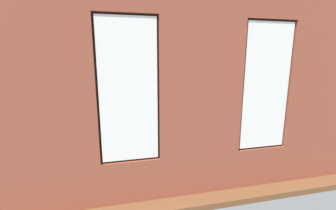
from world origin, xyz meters
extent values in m
cube|color=brown|center=(0.00, 0.00, -0.05)|extent=(6.61, 5.48, 0.10)
cube|color=brown|center=(-2.26, 2.36, 1.63)|extent=(1.49, 0.16, 3.26)
cube|color=brown|center=(0.00, 2.36, 1.63)|extent=(1.30, 0.16, 3.26)
cube|color=brown|center=(2.26, 2.36, 1.63)|extent=(1.49, 0.16, 3.26)
cube|color=brown|center=(-1.08, 2.36, 0.33)|extent=(0.86, 0.16, 0.67)
cube|color=brown|center=(-1.08, 2.36, 3.00)|extent=(0.86, 0.16, 0.54)
cube|color=white|center=(-1.08, 2.40, 1.70)|extent=(0.80, 0.03, 2.00)
cube|color=#38281E|center=(-1.08, 2.34, 1.70)|extent=(0.86, 0.04, 2.06)
cube|color=brown|center=(1.08, 2.36, 0.33)|extent=(0.86, 0.16, 0.67)
cube|color=white|center=(1.08, 2.40, 1.70)|extent=(0.80, 0.03, 2.00)
cube|color=#38281E|center=(1.08, 2.34, 1.70)|extent=(0.86, 0.04, 2.06)
cube|color=#A87547|center=(0.00, 2.26, 0.64)|extent=(3.22, 0.24, 0.06)
cube|color=black|center=(0.00, 2.27, 2.11)|extent=(0.49, 0.03, 0.69)
cube|color=orange|center=(0.00, 2.26, 2.11)|extent=(0.43, 0.01, 0.63)
cube|color=silver|center=(2.96, 0.20, 1.63)|extent=(0.10, 4.48, 3.26)
cube|color=black|center=(-0.06, 1.66, 0.21)|extent=(1.89, 0.85, 0.42)
cube|color=black|center=(-0.06, 1.99, 0.61)|extent=(1.89, 0.24, 0.38)
cube|color=black|center=(-0.90, 1.66, 0.52)|extent=(0.22, 0.85, 0.24)
cube|color=black|center=(0.77, 1.66, 0.52)|extent=(0.22, 0.85, 0.24)
cube|color=black|center=(-0.43, 1.62, 0.48)|extent=(0.67, 0.65, 0.12)
cube|color=black|center=(0.30, 1.62, 0.48)|extent=(0.67, 0.65, 0.12)
cube|color=black|center=(-2.26, 0.25, 0.21)|extent=(0.96, 2.09, 0.42)
cube|color=black|center=(-2.58, 0.27, 0.61)|extent=(0.35, 2.06, 0.38)
cube|color=black|center=(-2.31, -0.66, 0.52)|extent=(0.86, 0.27, 0.24)
cube|color=black|center=(-2.20, 1.17, 0.52)|extent=(0.86, 0.27, 0.24)
cube|color=black|center=(-2.24, -0.15, 0.48)|extent=(0.69, 0.77, 0.12)
cube|color=black|center=(-2.19, 0.65, 0.48)|extent=(0.69, 0.77, 0.12)
cube|color=tan|center=(0.20, -0.08, 0.43)|extent=(1.51, 0.87, 0.04)
cube|color=tan|center=(-0.50, -0.46, 0.21)|extent=(0.07, 0.07, 0.41)
cube|color=tan|center=(0.89, -0.46, 0.21)|extent=(0.07, 0.07, 0.41)
cube|color=tan|center=(-0.50, 0.29, 0.21)|extent=(0.07, 0.07, 0.41)
cube|color=tan|center=(0.89, 0.29, 0.21)|extent=(0.07, 0.07, 0.41)
cylinder|color=#B23D38|center=(-0.22, -0.24, 0.49)|extent=(0.07, 0.07, 0.09)
cylinder|color=#B7333D|center=(0.08, 0.05, 0.51)|extent=(0.08, 0.08, 0.13)
cube|color=#59595B|center=(0.39, -0.19, 0.46)|extent=(0.05, 0.17, 0.02)
cube|color=black|center=(2.66, -0.56, 0.29)|extent=(1.10, 0.42, 0.59)
cube|color=black|center=(2.66, -0.56, 0.61)|extent=(0.50, 0.20, 0.05)
cube|color=black|center=(2.66, -0.56, 0.67)|extent=(0.06, 0.04, 0.06)
cube|color=black|center=(2.66, -0.56, 1.02)|extent=(1.14, 0.04, 0.64)
cube|color=black|center=(2.66, -0.58, 1.02)|extent=(1.09, 0.01, 0.59)
cylinder|color=olive|center=(1.15, -1.40, 0.14)|extent=(0.48, 0.48, 0.28)
ellipsoid|color=white|center=(1.15, -1.40, 0.47)|extent=(1.07, 1.07, 0.43)
ellipsoid|color=navy|center=(1.23, -1.40, 0.57)|extent=(0.44, 0.44, 0.18)
cylinder|color=#47423D|center=(2.36, -1.69, 0.13)|extent=(0.21, 0.21, 0.26)
cylinder|color=brown|center=(2.36, -1.69, 0.51)|extent=(0.04, 0.04, 0.49)
cone|color=#286B2D|center=(2.54, -1.71, 0.97)|extent=(0.49, 0.19, 0.52)
cone|color=#286B2D|center=(2.38, -1.50, 0.96)|extent=(0.21, 0.51, 0.51)
cone|color=#286B2D|center=(2.17, -1.58, 0.94)|extent=(0.52, 0.39, 0.47)
cone|color=#286B2D|center=(2.22, -1.81, 0.98)|extent=(0.44, 0.41, 0.53)
cone|color=#286B2D|center=(2.40, -1.86, 0.98)|extent=(0.26, 0.48, 0.53)
cylinder|color=#47423D|center=(-1.91, -1.22, 0.11)|extent=(0.21, 0.21, 0.21)
cylinder|color=brown|center=(-1.91, -1.22, 0.28)|extent=(0.03, 0.03, 0.12)
ellipsoid|color=#3D8E42|center=(-1.91, -1.22, 0.44)|extent=(0.33, 0.33, 0.20)
cylinder|color=beige|center=(-2.46, 1.81, 0.16)|extent=(0.27, 0.27, 0.32)
cylinder|color=brown|center=(-2.46, 1.81, 0.41)|extent=(0.04, 0.04, 0.18)
ellipsoid|color=#1E5B28|center=(-2.46, 1.81, 0.69)|extent=(0.62, 0.62, 0.38)
cylinder|color=#47423D|center=(1.59, 1.81, 0.13)|extent=(0.27, 0.27, 0.26)
cylinder|color=brown|center=(1.59, 1.81, 0.33)|extent=(0.04, 0.04, 0.14)
ellipsoid|color=#337F38|center=(1.59, 1.81, 0.63)|extent=(0.60, 0.60, 0.46)
camera|label=1|loc=(1.24, 5.51, 2.15)|focal=24.00mm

